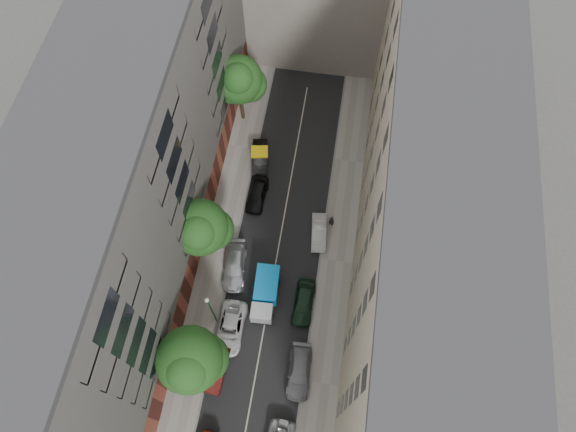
% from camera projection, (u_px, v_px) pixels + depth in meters
% --- Properties ---
extents(ground, '(120.00, 120.00, 0.00)m').
position_uv_depth(ground, '(278.00, 252.00, 47.85)').
color(ground, '#4C4C49').
rests_on(ground, ground).
extents(road_surface, '(8.00, 44.00, 0.02)m').
position_uv_depth(road_surface, '(278.00, 252.00, 47.84)').
color(road_surface, black).
rests_on(road_surface, ground).
extents(sidewalk_left, '(3.00, 44.00, 0.15)m').
position_uv_depth(sidewalk_left, '(220.00, 244.00, 48.16)').
color(sidewalk_left, gray).
rests_on(sidewalk_left, ground).
extents(sidewalk_right, '(3.00, 44.00, 0.15)m').
position_uv_depth(sidewalk_right, '(336.00, 261.00, 47.41)').
color(sidewalk_right, gray).
rests_on(sidewalk_right, ground).
extents(building_left, '(8.00, 44.00, 20.00)m').
position_uv_depth(building_left, '(135.00, 183.00, 39.63)').
color(building_left, '#53514E').
rests_on(building_left, ground).
extents(building_right, '(8.00, 44.00, 20.00)m').
position_uv_depth(building_right, '(421.00, 224.00, 38.11)').
color(building_right, '#BFAC94').
rests_on(building_right, ground).
extents(tarp_truck, '(2.17, 5.00, 2.27)m').
position_uv_depth(tarp_truck, '(265.00, 293.00, 44.82)').
color(tarp_truck, black).
rests_on(tarp_truck, ground).
extents(car_left_1, '(1.61, 3.96, 1.28)m').
position_uv_depth(car_left_1, '(217.00, 370.00, 42.55)').
color(car_left_1, '#4D130F').
rests_on(car_left_1, ground).
extents(car_left_2, '(2.28, 4.93, 1.37)m').
position_uv_depth(car_left_2, '(230.00, 328.00, 44.05)').
color(car_left_2, silver).
rests_on(car_left_2, ground).
extents(car_left_3, '(2.54, 5.13, 1.43)m').
position_uv_depth(car_left_3, '(234.00, 266.00, 46.50)').
color(car_left_3, '#BABABF').
rests_on(car_left_3, ground).
extents(car_left_4, '(1.85, 4.19, 1.40)m').
position_uv_depth(car_left_4, '(257.00, 194.00, 49.77)').
color(car_left_4, black).
rests_on(car_left_4, ground).
extents(car_left_5, '(2.21, 4.51, 1.42)m').
position_uv_depth(car_left_5, '(260.00, 158.00, 51.59)').
color(car_left_5, black).
rests_on(car_left_5, ground).
extents(car_right_1, '(2.09, 4.75, 1.36)m').
position_uv_depth(car_right_1, '(299.00, 372.00, 42.44)').
color(car_right_1, gray).
rests_on(car_right_1, ground).
extents(car_right_2, '(1.82, 4.39, 1.49)m').
position_uv_depth(car_right_2, '(304.00, 303.00, 44.98)').
color(car_right_2, black).
rests_on(car_right_2, ground).
extents(car_right_3, '(1.79, 3.99, 1.27)m').
position_uv_depth(car_right_3, '(319.00, 232.00, 48.06)').
color(car_right_3, silver).
rests_on(car_right_3, ground).
extents(tree_near, '(5.38, 5.12, 7.89)m').
position_uv_depth(tree_near, '(191.00, 362.00, 38.31)').
color(tree_near, '#382619').
rests_on(tree_near, sidewalk_left).
extents(tree_mid, '(5.18, 4.89, 8.05)m').
position_uv_depth(tree_mid, '(201.00, 229.00, 42.89)').
color(tree_mid, '#382619').
rests_on(tree_mid, sidewalk_left).
extents(tree_far, '(5.03, 4.72, 8.55)m').
position_uv_depth(tree_far, '(239.00, 82.00, 49.24)').
color(tree_far, '#382619').
rests_on(tree_far, sidewalk_left).
extents(lamp_post, '(0.36, 0.36, 6.30)m').
position_uv_depth(lamp_post, '(211.00, 308.00, 41.38)').
color(lamp_post, '#185431').
rests_on(lamp_post, sidewalk_left).
extents(pedestrian, '(0.68, 0.56, 1.60)m').
position_uv_depth(pedestrian, '(331.00, 221.00, 48.23)').
color(pedestrian, black).
rests_on(pedestrian, sidewalk_right).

